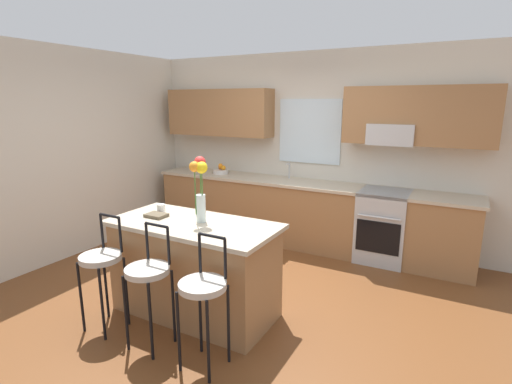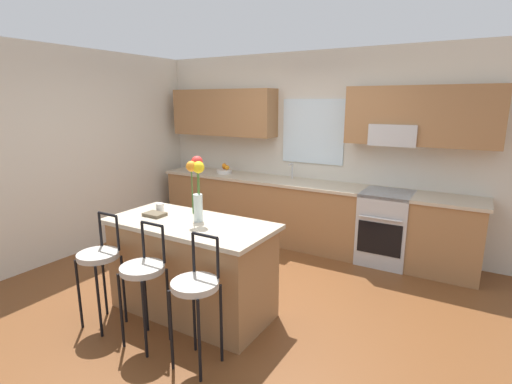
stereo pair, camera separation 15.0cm
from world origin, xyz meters
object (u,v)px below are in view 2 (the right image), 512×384
Objects in this scene: bar_stool_middle at (143,274)px; kitchen_island at (192,267)px; bar_stool_near at (99,260)px; fruit_bowl_oranges at (225,170)px; cookbook at (155,214)px; mug_ceramic at (160,208)px; flower_vase at (197,182)px; oven_range at (385,227)px; bar_stool_far at (196,290)px.

kitchen_island is at bearing 90.00° from bar_stool_middle.
fruit_bowl_oranges is (-0.62, 2.83, 0.33)m from bar_stool_near.
kitchen_island is 0.63m from cookbook.
bar_stool_middle is 0.91m from mug_ceramic.
flower_vase is (0.61, 0.65, 0.66)m from bar_stool_near.
mug_ceramic is 0.14m from cookbook.
oven_range is 10.22× the size of mug_ceramic.
kitchen_island is (-1.32, -2.20, 0.00)m from oven_range.
oven_range is at bearing 51.90° from cookbook.
cookbook is (0.05, -0.13, -0.03)m from mug_ceramic.
bar_stool_middle reaches higher than mug_ceramic.
cookbook is at bearing 126.32° from bar_stool_middle.
fruit_bowl_oranges reaches higher than bar_stool_near.
flower_vase reaches higher than bar_stool_far.
bar_stool_middle is at bearing -115.34° from oven_range.
kitchen_island is at bearing -136.35° from flower_vase.
bar_stool_middle is at bearing -90.00° from kitchen_island.
kitchen_island is 0.62m from bar_stool_middle.
cookbook is at bearing -176.16° from kitchen_island.
oven_range and kitchen_island have the same top height.
bar_stool_middle is at bearing 180.00° from bar_stool_far.
bar_stool_far reaches higher than mug_ceramic.
bar_stool_near is at bearing -102.77° from cookbook.
bar_stool_near is 2.91m from fruit_bowl_oranges.
oven_range is at bearing 58.92° from kitchen_island.
bar_stool_far is at bearing 0.00° from bar_stool_middle.
kitchen_island is 2.57m from fruit_bowl_oranges.
bar_stool_middle is 11.58× the size of mug_ceramic.
oven_range is 2.91m from bar_stool_far.
bar_stool_far is 1.70× the size of flower_vase.
bar_stool_far is at bearing -58.65° from fruit_bowl_oranges.
bar_stool_near reaches higher than oven_range.
bar_stool_far is at bearing -30.51° from cookbook.
bar_stool_middle is 0.77m from cookbook.
bar_stool_near is 1.00× the size of bar_stool_far.
flower_vase is 2.55× the size of fruit_bowl_oranges.
fruit_bowl_oranges is (-0.70, 2.13, 0.00)m from mug_ceramic.
fruit_bowl_oranges is at bearing 108.44° from cookbook.
bar_stool_middle is 3.08m from fruit_bowl_oranges.
bar_stool_near is at bearing -77.58° from fruit_bowl_oranges.
mug_ceramic is (-0.53, 0.05, -0.33)m from flower_vase.
bar_stool_near reaches higher than cookbook.
bar_stool_near is at bearing -96.18° from mug_ceramic.
oven_range is 0.88× the size of bar_stool_near.
bar_stool_far is at bearing -47.49° from kitchen_island.
flower_vase is 0.63m from mug_ceramic.
flower_vase is (-0.49, 0.65, 0.66)m from bar_stool_far.
flower_vase is (0.06, 0.05, 0.83)m from kitchen_island.
flower_vase is at bearing -60.52° from fruit_bowl_oranges.
bar_stool_near is 1.70× the size of flower_vase.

